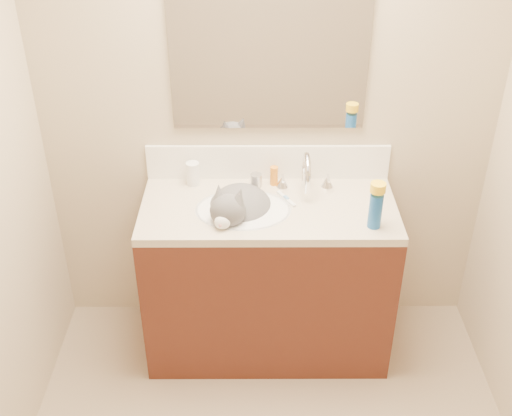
{
  "coord_description": "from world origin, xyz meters",
  "views": [
    {
      "loc": [
        -0.07,
        -1.56,
        2.46
      ],
      "look_at": [
        -0.06,
        0.92,
        0.88
      ],
      "focal_mm": 45.0,
      "sensor_mm": 36.0,
      "label": 1
    }
  ],
  "objects_px": {
    "cat": "(238,211)",
    "pill_bottle": "(193,174)",
    "vanity_cabinet": "(268,281)",
    "basin": "(243,222)",
    "amber_bottle": "(274,176)",
    "silver_jar": "(256,180)",
    "spray_can": "(375,211)",
    "faucet": "(306,175)"
  },
  "relations": [
    {
      "from": "cat",
      "to": "basin",
      "type": "bearing_deg",
      "value": -25.73
    },
    {
      "from": "basin",
      "to": "cat",
      "type": "distance_m",
      "value": 0.06
    },
    {
      "from": "basin",
      "to": "faucet",
      "type": "bearing_deg",
      "value": 29.12
    },
    {
      "from": "vanity_cabinet",
      "to": "cat",
      "type": "relative_size",
      "value": 2.57
    },
    {
      "from": "pill_bottle",
      "to": "silver_jar",
      "type": "distance_m",
      "value": 0.31
    },
    {
      "from": "cat",
      "to": "amber_bottle",
      "type": "height_order",
      "value": "cat"
    },
    {
      "from": "faucet",
      "to": "pill_bottle",
      "type": "height_order",
      "value": "faucet"
    },
    {
      "from": "basin",
      "to": "amber_bottle",
      "type": "height_order",
      "value": "amber_bottle"
    },
    {
      "from": "amber_bottle",
      "to": "spray_can",
      "type": "bearing_deg",
      "value": -40.57
    },
    {
      "from": "silver_jar",
      "to": "spray_can",
      "type": "height_order",
      "value": "spray_can"
    },
    {
      "from": "faucet",
      "to": "pill_bottle",
      "type": "bearing_deg",
      "value": 173.06
    },
    {
      "from": "vanity_cabinet",
      "to": "spray_can",
      "type": "bearing_deg",
      "value": -20.35
    },
    {
      "from": "cat",
      "to": "pill_bottle",
      "type": "relative_size",
      "value": 3.97
    },
    {
      "from": "vanity_cabinet",
      "to": "spray_can",
      "type": "xyz_separation_m",
      "value": [
        0.46,
        -0.17,
        0.53
      ]
    },
    {
      "from": "basin",
      "to": "amber_bottle",
      "type": "relative_size",
      "value": 4.64
    },
    {
      "from": "basin",
      "to": "spray_can",
      "type": "distance_m",
      "value": 0.62
    },
    {
      "from": "basin",
      "to": "faucet",
      "type": "xyz_separation_m",
      "value": [
        0.3,
        0.17,
        0.16
      ]
    },
    {
      "from": "silver_jar",
      "to": "amber_bottle",
      "type": "relative_size",
      "value": 0.67
    },
    {
      "from": "pill_bottle",
      "to": "basin",
      "type": "bearing_deg",
      "value": -43.28
    },
    {
      "from": "cat",
      "to": "vanity_cabinet",
      "type": "bearing_deg",
      "value": 22.61
    },
    {
      "from": "basin",
      "to": "silver_jar",
      "type": "bearing_deg",
      "value": 74.06
    },
    {
      "from": "vanity_cabinet",
      "to": "amber_bottle",
      "type": "height_order",
      "value": "amber_bottle"
    },
    {
      "from": "spray_can",
      "to": "cat",
      "type": "bearing_deg",
      "value": 164.84
    },
    {
      "from": "faucet",
      "to": "spray_can",
      "type": "distance_m",
      "value": 0.42
    },
    {
      "from": "silver_jar",
      "to": "basin",
      "type": "bearing_deg",
      "value": -105.94
    },
    {
      "from": "amber_bottle",
      "to": "silver_jar",
      "type": "bearing_deg",
      "value": -169.97
    },
    {
      "from": "spray_can",
      "to": "pill_bottle",
      "type": "bearing_deg",
      "value": 155.69
    },
    {
      "from": "vanity_cabinet",
      "to": "amber_bottle",
      "type": "bearing_deg",
      "value": 81.73
    },
    {
      "from": "vanity_cabinet",
      "to": "faucet",
      "type": "relative_size",
      "value": 4.29
    },
    {
      "from": "cat",
      "to": "silver_jar",
      "type": "height_order",
      "value": "cat"
    },
    {
      "from": "faucet",
      "to": "spray_can",
      "type": "relative_size",
      "value": 1.72
    },
    {
      "from": "pill_bottle",
      "to": "faucet",
      "type": "bearing_deg",
      "value": -6.94
    },
    {
      "from": "cat",
      "to": "pill_bottle",
      "type": "distance_m",
      "value": 0.32
    },
    {
      "from": "silver_jar",
      "to": "pill_bottle",
      "type": "bearing_deg",
      "value": 176.44
    },
    {
      "from": "pill_bottle",
      "to": "vanity_cabinet",
      "type": "bearing_deg",
      "value": -28.96
    },
    {
      "from": "vanity_cabinet",
      "to": "faucet",
      "type": "distance_m",
      "value": 0.58
    },
    {
      "from": "basin",
      "to": "silver_jar",
      "type": "relative_size",
      "value": 6.92
    },
    {
      "from": "basin",
      "to": "cat",
      "type": "bearing_deg",
      "value": 134.81
    },
    {
      "from": "cat",
      "to": "spray_can",
      "type": "xyz_separation_m",
      "value": [
        0.61,
        -0.16,
        0.1
      ]
    },
    {
      "from": "basin",
      "to": "amber_bottle",
      "type": "xyz_separation_m",
      "value": [
        0.15,
        0.23,
        0.12
      ]
    },
    {
      "from": "cat",
      "to": "amber_bottle",
      "type": "relative_size",
      "value": 4.82
    },
    {
      "from": "cat",
      "to": "pill_bottle",
      "type": "xyz_separation_m",
      "value": [
        -0.23,
        0.21,
        0.08
      ]
    }
  ]
}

